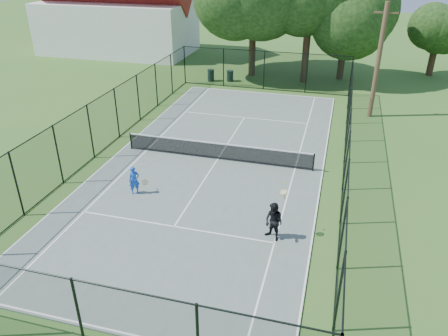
% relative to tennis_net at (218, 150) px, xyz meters
% --- Properties ---
extents(ground, '(120.00, 120.00, 0.00)m').
position_rel_tennis_net_xyz_m(ground, '(0.00, 0.00, -0.58)').
color(ground, '#326522').
extents(tennis_court, '(11.00, 24.00, 0.06)m').
position_rel_tennis_net_xyz_m(tennis_court, '(0.00, 0.00, -0.55)').
color(tennis_court, slate).
rests_on(tennis_court, ground).
extents(tennis_net, '(10.08, 0.08, 0.95)m').
position_rel_tennis_net_xyz_m(tennis_net, '(0.00, 0.00, 0.00)').
color(tennis_net, black).
rests_on(tennis_net, tennis_court).
extents(fence, '(13.10, 26.10, 3.00)m').
position_rel_tennis_net_xyz_m(fence, '(0.00, 0.00, 0.92)').
color(fence, black).
rests_on(fence, ground).
extents(tree_near_mid, '(7.36, 7.36, 9.62)m').
position_rel_tennis_net_xyz_m(tree_near_mid, '(2.82, 15.94, 5.35)').
color(tree_near_mid, '#332114').
rests_on(tree_near_mid, ground).
extents(tree_near_right, '(6.24, 6.24, 8.61)m').
position_rel_tennis_net_xyz_m(tree_near_right, '(5.68, 17.69, 4.89)').
color(tree_near_right, '#332114').
rests_on(tree_near_right, ground).
extents(tree_far_right, '(3.83, 3.83, 5.07)m').
position_rel_tennis_net_xyz_m(tree_far_right, '(13.16, 20.89, 2.55)').
color(tree_far_right, '#332114').
rests_on(tree_far_right, ground).
extents(building, '(15.30, 8.15, 11.87)m').
position_rel_tennis_net_xyz_m(building, '(-17.00, 22.00, 4.35)').
color(building, silver).
rests_on(building, ground).
extents(trash_bin_left, '(0.58, 0.58, 0.97)m').
position_rel_tennis_net_xyz_m(trash_bin_left, '(-4.64, 14.11, -0.09)').
color(trash_bin_left, black).
rests_on(trash_bin_left, ground).
extents(trash_bin_right, '(0.58, 0.58, 0.89)m').
position_rel_tennis_net_xyz_m(trash_bin_right, '(-3.09, 14.48, -0.13)').
color(trash_bin_right, black).
rests_on(trash_bin_right, ground).
extents(utility_pole, '(1.40, 0.30, 7.22)m').
position_rel_tennis_net_xyz_m(utility_pole, '(7.94, 9.00, 3.09)').
color(utility_pole, '#4C3823').
rests_on(utility_pole, ground).
extents(player_blue, '(0.88, 0.56, 1.34)m').
position_rel_tennis_net_xyz_m(player_blue, '(-2.68, -4.37, 0.15)').
color(player_blue, blue).
rests_on(player_blue, tennis_court).
extents(player_black, '(0.97, 1.16, 2.19)m').
position_rel_tennis_net_xyz_m(player_black, '(4.00, -6.14, 0.28)').
color(player_black, black).
rests_on(player_black, tennis_court).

